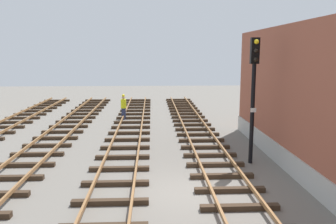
% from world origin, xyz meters
% --- Properties ---
extents(ground_plane, '(80.00, 80.00, 0.00)m').
position_xyz_m(ground_plane, '(0.00, 0.00, 0.00)').
color(ground_plane, slate).
extents(track_near_building, '(2.50, 49.05, 0.32)m').
position_xyz_m(track_near_building, '(1.39, -0.00, 0.13)').
color(track_near_building, '#38281C').
rests_on(track_near_building, ground).
extents(track_centre, '(2.50, 49.05, 0.32)m').
position_xyz_m(track_centre, '(-2.71, -0.00, 0.13)').
color(track_centre, '#38281C').
rests_on(track_centre, ground).
extents(signal_mast, '(0.36, 0.40, 5.50)m').
position_xyz_m(signal_mast, '(3.04, 3.23, 3.44)').
color(signal_mast, black).
rests_on(signal_mast, ground).
extents(track_worker_foreground, '(0.40, 0.40, 1.87)m').
position_xyz_m(track_worker_foreground, '(-3.41, 13.81, 0.93)').
color(track_worker_foreground, '#262D4C').
rests_on(track_worker_foreground, ground).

